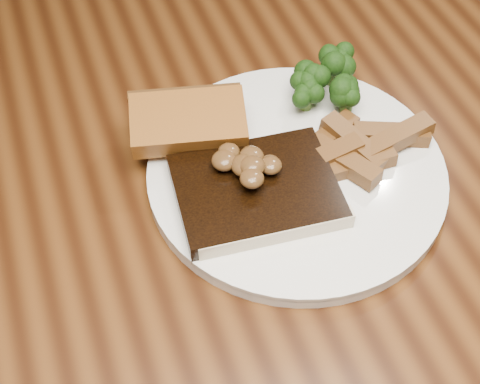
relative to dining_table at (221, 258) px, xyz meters
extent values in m
cube|color=#4C280F|center=(0.00, 0.00, 0.07)|extent=(1.60, 0.90, 0.04)
cube|color=black|center=(0.04, 0.68, -0.20)|extent=(0.49, 0.49, 0.04)
cylinder|color=black|center=(0.24, 0.83, -0.44)|extent=(0.04, 0.04, 0.43)
cylinder|color=black|center=(-0.11, 0.88, -0.44)|extent=(0.04, 0.04, 0.43)
cylinder|color=black|center=(0.19, 0.48, -0.44)|extent=(0.04, 0.04, 0.43)
cylinder|color=black|center=(-0.16, 0.53, -0.44)|extent=(0.04, 0.04, 0.43)
cylinder|color=white|center=(0.09, 0.01, 0.10)|extent=(0.31, 0.31, 0.01)
cube|color=black|center=(0.03, -0.01, 0.12)|extent=(0.16, 0.13, 0.02)
cube|color=beige|center=(0.03, -0.06, 0.11)|extent=(0.15, 0.03, 0.02)
cube|color=#97561B|center=(0.00, 0.08, 0.12)|extent=(0.13, 0.09, 0.02)
camera|label=1|loc=(-0.12, -0.38, 0.62)|focal=50.00mm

